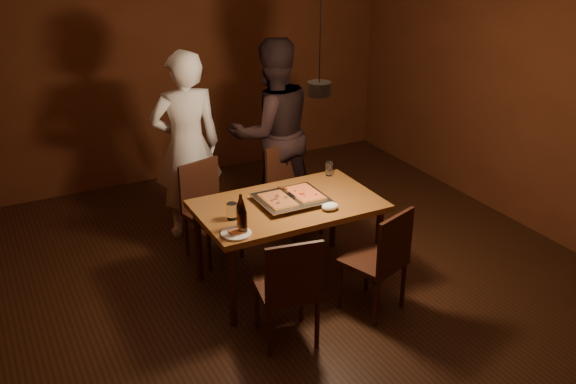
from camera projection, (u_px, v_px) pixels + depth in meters
name	position (u px, v px, depth m)	size (l,w,h in m)	color
room_shell	(318.00, 134.00, 4.89)	(6.00, 6.00, 6.00)	#351B0E
dining_table	(288.00, 211.00, 5.31)	(1.50, 0.90, 0.75)	#915825
chair_far_left	(207.00, 201.00, 5.82)	(0.51, 0.51, 0.49)	#38190F
chair_far_right	(290.00, 182.00, 6.22)	(0.52, 0.52, 0.49)	#38190F
chair_near_left	(290.00, 282.00, 4.57)	(0.49, 0.49, 0.49)	#38190F
chair_near_right	(383.00, 253.00, 4.95)	(0.53, 0.53, 0.49)	#38190F
pizza_tray	(291.00, 200.00, 5.28)	(0.55, 0.45, 0.05)	silver
pizza_meat	(278.00, 200.00, 5.20)	(0.22, 0.35, 0.02)	maroon
pizza_cheese	(305.00, 193.00, 5.33)	(0.23, 0.36, 0.02)	gold
spatula	(291.00, 195.00, 5.27)	(0.09, 0.24, 0.04)	silver
beer_bottle_a	(242.00, 217.00, 4.74)	(0.07, 0.07, 0.27)	black
beer_bottle_b	(241.00, 211.00, 4.83)	(0.07, 0.07, 0.27)	black
water_glass_left	(232.00, 211.00, 4.99)	(0.08, 0.08, 0.13)	silver
water_glass_right	(329.00, 169.00, 5.80)	(0.06, 0.06, 0.13)	silver
plate_slice	(236.00, 233.00, 4.77)	(0.23, 0.23, 0.03)	white
napkin	(330.00, 206.00, 5.15)	(0.14, 0.11, 0.06)	white
diner_white	(187.00, 146.00, 6.06)	(0.67, 0.44, 1.83)	white
diner_dark	(272.00, 132.00, 6.36)	(0.91, 0.71, 1.87)	black
pendant_lamp	(319.00, 87.00, 4.74)	(0.18, 0.18, 1.10)	black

